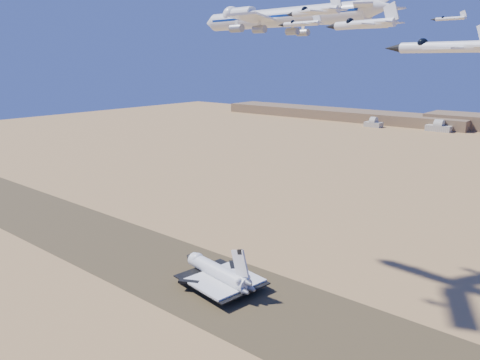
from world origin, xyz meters
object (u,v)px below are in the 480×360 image
Objects in this scene: chase_jet_d at (442,47)px; chase_jet_b at (314,11)px; carrier_747 at (276,18)px; shuttle at (218,273)px; crew_b at (217,298)px; chase_jet_f at (449,18)px; crew_a at (219,303)px; chase_jet_c at (362,24)px; chase_jet_e at (373,27)px; crew_c at (217,294)px; chase_jet_a at (300,24)px.

chase_jet_b is at bearing 151.28° from chase_jet_d.
carrier_747 is 6.15× the size of chase_jet_d.
carrier_747 is at bearing 80.59° from shuttle.
chase_jet_f reaches higher than crew_b.
carrier_747 is 107.91m from crew_a.
chase_jet_c is (67.39, -36.48, 92.36)m from crew_a.
chase_jet_d is at bearing -40.72° from carrier_747.
shuttle is 118.51m from chase_jet_b.
crew_a is at bearing -80.53° from carrier_747.
chase_jet_d is at bearing -138.63° from crew_b.
crew_b is 130.81m from chase_jet_e.
crew_c is at bearing 156.51° from chase_jet_d.
crew_c is 0.12× the size of chase_jet_b.
carrier_747 is at bearing -32.43° from crew_c.
chase_jet_c is (78.36, -47.54, 87.96)m from shuttle.
crew_a is 0.12× the size of chase_jet_c.
carrier_747 is at bearing -117.17° from chase_jet_f.
chase_jet_e reaches higher than crew_c.
crew_a is 1.02× the size of crew_c.
crew_c is 0.11× the size of chase_jet_e.
chase_jet_f reaches higher than shuttle.
chase_jet_d is (89.92, -57.61, 88.05)m from crew_b.
crew_b is 115.51m from chase_jet_b.
chase_jet_d is at bearing -30.76° from chase_jet_c.
crew_c is 116.93m from chase_jet_b.
chase_jet_e reaches higher than chase_jet_b.
chase_jet_e is at bearing 79.87° from shuttle.
chase_jet_c is at bearing -147.90° from crew_c.
chase_jet_f reaches higher than crew_c.
carrier_747 is 85.99m from chase_jet_b.
chase_jet_a is at bearing -42.60° from carrier_747.
shuttle is at bearing 25.85° from crew_b.
crew_b is 0.11× the size of chase_jet_c.
chase_jet_c is 132.78m from chase_jet_e.
chase_jet_a reaches higher than crew_b.
chase_jet_e is at bearing 127.33° from chase_jet_c.
crew_c is at bearing 163.95° from chase_jet_c.
crew_b is at bearing 165.64° from chase_jet_b.
chase_jet_d is (52.85, -51.38, -7.75)m from chase_jet_a.
crew_a is at bearing -102.94° from chase_jet_e.
chase_jet_a is at bearing -115.53° from crew_b.
chase_jet_e is at bearing 123.80° from chase_jet_b.
carrier_747 is 54.68m from chase_jet_a.
shuttle is 16.19m from crew_a.
crew_b is at bearing -165.19° from crew_c.
chase_jet_a is 74.11m from chase_jet_d.
chase_jet_f is at bearing -7.50° from crew_a.
chase_jet_f reaches higher than chase_jet_b.
chase_jet_b is (56.03, -64.97, -5.80)m from carrier_747.
chase_jet_a is at bearing 145.31° from chase_jet_d.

